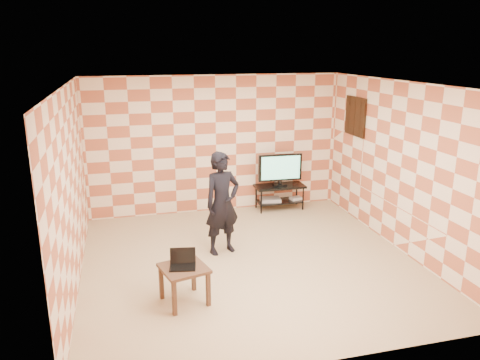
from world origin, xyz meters
The scene contains 14 objects.
floor centered at (0.00, 0.00, 0.00)m, with size 5.00×5.00×0.00m, color tan.
wall_back centered at (0.00, 2.50, 1.35)m, with size 5.00×0.02×2.70m, color beige.
wall_front centered at (0.00, -2.50, 1.35)m, with size 5.00×0.02×2.70m, color beige.
wall_left centered at (-2.50, 0.00, 1.35)m, with size 0.02×5.00×2.70m, color beige.
wall_right centered at (2.50, 0.00, 1.35)m, with size 0.02×5.00×2.70m, color beige.
ceiling centered at (0.00, 0.00, 2.70)m, with size 5.00×5.00×0.02m, color white.
wall_art centered at (2.47, 1.55, 1.95)m, with size 0.04×0.72×0.72m.
tv_stand centered at (1.25, 2.23, 0.37)m, with size 1.01×0.45×0.50m.
tv centered at (1.25, 2.23, 0.86)m, with size 0.89×0.18×0.65m.
dvd_player centered at (1.06, 2.25, 0.21)m, with size 0.40×0.29×0.07m, color #AEAEB0.
game_console centered at (1.60, 2.22, 0.20)m, with size 0.23×0.17×0.05m, color silver.
side_table centered at (-1.13, -0.93, 0.41)m, with size 0.67×0.67×0.50m.
laptop centered at (-1.14, -0.91, 0.55)m, with size 0.37×0.31×0.22m.
person centered at (-0.32, 0.47, 0.83)m, with size 0.60×0.40×1.65m, color black.
Camera 1 is at (-1.79, -6.36, 3.19)m, focal length 35.00 mm.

